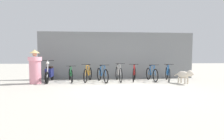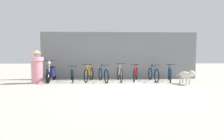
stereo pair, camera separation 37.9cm
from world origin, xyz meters
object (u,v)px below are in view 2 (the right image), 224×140
Objects in this scene: bicycle_4 at (135,74)px; bicycle_5 at (153,74)px; bicycle_0 at (72,75)px; person_in_robes at (37,67)px; motorcycle at (51,73)px; stray_dog at (186,75)px; bicycle_1 at (89,74)px; bicycle_3 at (120,74)px; bicycle_2 at (103,75)px; bicycle_6 at (170,74)px.

bicycle_5 is at bearing 103.25° from bicycle_4.
person_in_robes is at bearing -80.93° from bicycle_0.
motorcycle is at bearing -152.83° from person_in_robes.
stray_dog is (1.23, -1.10, 0.06)m from bicycle_5.
motorcycle reaches higher than bicycle_1.
person_in_robes reaches higher than bicycle_3.
bicycle_4 is 0.92m from bicycle_5.
bicycle_2 is 2.62m from motorcycle.
bicycle_6 is at bearing 73.29° from bicycle_2.
bicycle_1 is 1.04× the size of bicycle_5.
motorcycle is at bearing -97.59° from bicycle_0.
bicycle_3 is 1.13× the size of person_in_robes.
bicycle_2 is at bearing 82.33° from motorcycle.
bicycle_0 reaches higher than stray_dog.
bicycle_0 is at bearing -176.51° from person_in_robes.
bicycle_3 is at bearing -71.49° from bicycle_4.
person_in_robes reaches higher than stray_dog.
bicycle_3 is 1.73m from bicycle_5.
bicycle_4 is (0.82, 0.04, -0.01)m from bicycle_3.
bicycle_1 is 0.92× the size of motorcycle.
bicycle_1 is at bearing -120.76° from bicycle_2.
bicycle_5 is 5.19m from motorcycle.
motorcycle is at bearing -73.30° from bicycle_4.
stray_dog is 6.95m from person_in_robes.
bicycle_6 is at bearing 163.59° from person_in_robes.
bicycle_1 reaches higher than bicycle_5.
bicycle_5 is (1.73, -0.01, -0.03)m from bicycle_3.
bicycle_4 is 0.88× the size of motorcycle.
bicycle_4 reaches higher than stray_dog.
bicycle_1 is 1.89m from motorcycle.
motorcycle is at bearing -110.37° from bicycle_2.
bicycle_2 is at bearing -90.08° from bicycle_5.
bicycle_6 is (4.10, -0.15, 0.01)m from bicycle_1.
person_in_robes is (-0.50, -0.54, 0.35)m from motorcycle.
stray_dog is at bearing 85.53° from bicycle_1.
bicycle_4 is at bearing -80.60° from bicycle_6.
bicycle_4 is at bearing 166.94° from person_in_robes.
bicycle_2 reaches higher than bicycle_0.
motorcycle is (-3.46, -0.02, 0.04)m from bicycle_3.
bicycle_4 is 1.55× the size of stray_dog.
bicycle_4 is at bearing -139.91° from stray_dog.
motorcycle reaches higher than bicycle_2.
bicycle_5 reaches higher than bicycle_0.
bicycle_2 is (0.72, -0.18, -0.01)m from bicycle_1.
person_in_robes reaches higher than bicycle_1.
bicycle_4 is at bearing 88.71° from bicycle_3.
bicycle_6 is 6.52m from person_in_robes.
bicycle_4 is (1.66, 0.20, 0.01)m from bicycle_2.
bicycle_2 is at bearing -67.19° from bicycle_4.
bicycle_1 is 0.75m from bicycle_2.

